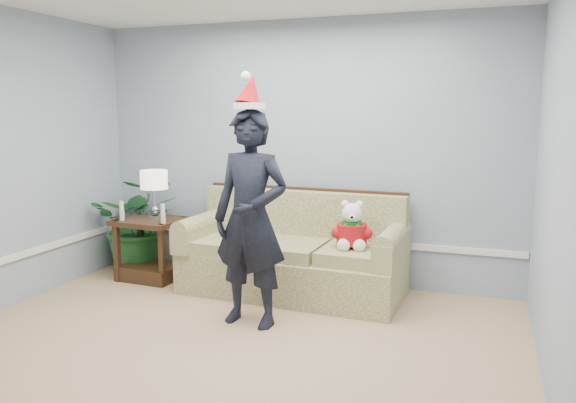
# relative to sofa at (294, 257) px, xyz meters

# --- Properties ---
(room_shell) EXTENTS (4.54, 5.04, 2.74)m
(room_shell) POSITION_rel_sofa_xyz_m (-0.07, -2.05, 0.99)
(room_shell) COLOR tan
(room_shell) RESTS_ON ground
(wainscot_trim) EXTENTS (4.49, 4.99, 0.06)m
(wainscot_trim) POSITION_rel_sofa_xyz_m (-1.25, -0.88, 0.09)
(wainscot_trim) COLOR white
(wainscot_trim) RESTS_ON room_shell
(sofa) EXTENTS (2.18, 1.01, 1.00)m
(sofa) POSITION_rel_sofa_xyz_m (0.00, 0.00, 0.00)
(sofa) COLOR #505528
(sofa) RESTS_ON room_shell
(side_table) EXTENTS (0.70, 0.60, 0.65)m
(side_table) POSITION_rel_sofa_xyz_m (-1.59, -0.09, -0.10)
(side_table) COLOR #3D2516
(side_table) RESTS_ON room_shell
(table_lamp) EXTENTS (0.29, 0.29, 0.51)m
(table_lamp) POSITION_rel_sofa_xyz_m (-1.55, -0.03, 0.69)
(table_lamp) COLOR silver
(table_lamp) RESTS_ON side_table
(candle_pair) EXTENTS (0.55, 0.05, 0.20)m
(candle_pair) POSITION_rel_sofa_xyz_m (-1.57, -0.24, 0.39)
(candle_pair) COLOR silver
(candle_pair) RESTS_ON side_table
(houseplant) EXTENTS (1.22, 1.16, 1.06)m
(houseplant) POSITION_rel_sofa_xyz_m (-1.89, 0.16, 0.17)
(houseplant) COLOR #215E2B
(houseplant) RESTS_ON room_shell
(man) EXTENTS (0.69, 0.49, 1.80)m
(man) POSITION_rel_sofa_xyz_m (-0.06, -0.92, 0.55)
(man) COLOR black
(man) RESTS_ON room_shell
(santa_hat) EXTENTS (0.32, 0.34, 0.30)m
(santa_hat) POSITION_rel_sofa_xyz_m (-0.06, -0.90, 1.57)
(santa_hat) COLOR white
(santa_hat) RESTS_ON man
(teddy_bear) EXTENTS (0.33, 0.34, 0.45)m
(teddy_bear) POSITION_rel_sofa_xyz_m (0.61, -0.14, 0.33)
(teddy_bear) COLOR white
(teddy_bear) RESTS_ON sofa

